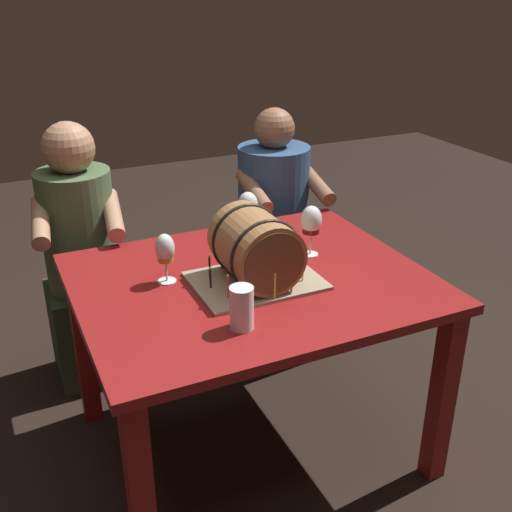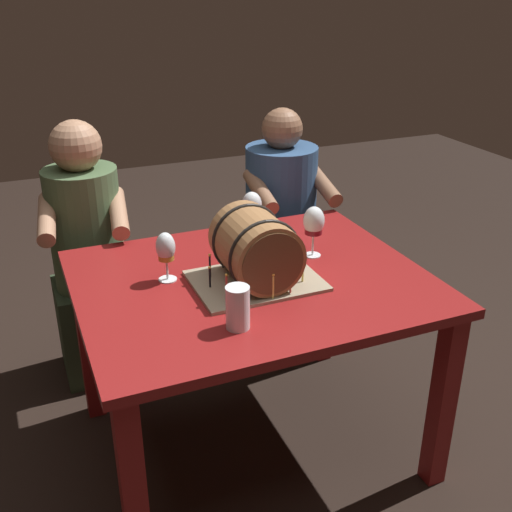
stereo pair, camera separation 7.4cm
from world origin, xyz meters
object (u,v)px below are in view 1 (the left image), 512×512
at_px(wine_glass_red, 311,222).
at_px(barrel_cake, 256,250).
at_px(wine_glass_rose, 248,207).
at_px(person_seated_right, 273,234).
at_px(person_seated_left, 84,269).
at_px(dining_table, 251,305).
at_px(wine_glass_amber, 165,251).
at_px(beer_pint, 242,309).

bearing_deg(wine_glass_red, barrel_cake, -156.74).
relative_size(wine_glass_rose, person_seated_right, 0.17).
xyz_separation_m(person_seated_left, person_seated_right, (0.93, 0.00, 0.00)).
height_order(dining_table, barrel_cake, barrel_cake).
distance_m(barrel_cake, wine_glass_rose, 0.38).
bearing_deg(wine_glass_amber, barrel_cake, -25.96).
bearing_deg(wine_glass_amber, beer_pint, -73.77).
distance_m(dining_table, wine_glass_amber, 0.37).
distance_m(wine_glass_red, beer_pint, 0.59).
distance_m(wine_glass_red, person_seated_left, 1.06).
relative_size(wine_glass_amber, beer_pint, 1.31).
height_order(wine_glass_amber, wine_glass_red, wine_glass_red).
xyz_separation_m(wine_glass_amber, wine_glass_rose, (0.41, 0.22, 0.02)).
bearing_deg(barrel_cake, wine_glass_rose, 69.90).
relative_size(dining_table, beer_pint, 8.88).
relative_size(beer_pint, person_seated_right, 0.12).
bearing_deg(wine_glass_amber, dining_table, -19.38).
bearing_deg(person_seated_left, wine_glass_red, -41.90).
distance_m(barrel_cake, beer_pint, 0.31).
bearing_deg(wine_glass_red, person_seated_left, 138.10).
height_order(wine_glass_red, beer_pint, wine_glass_red).
xyz_separation_m(dining_table, wine_glass_red, (0.28, 0.08, 0.24)).
bearing_deg(wine_glass_red, wine_glass_amber, 178.59).
distance_m(wine_glass_rose, person_seated_left, 0.81).
distance_m(person_seated_left, person_seated_right, 0.93).
distance_m(wine_glass_rose, beer_pint, 0.68).
relative_size(barrel_cake, wine_glass_red, 2.20).
xyz_separation_m(dining_table, wine_glass_rose, (0.13, 0.32, 0.25)).
height_order(dining_table, beer_pint, beer_pint).
bearing_deg(wine_glass_rose, dining_table, -112.43).
height_order(dining_table, wine_glass_amber, wine_glass_amber).
height_order(barrel_cake, wine_glass_rose, barrel_cake).
bearing_deg(person_seated_left, barrel_cake, -59.60).
bearing_deg(beer_pint, wine_glass_amber, 106.23).
relative_size(barrel_cake, wine_glass_amber, 2.43).
xyz_separation_m(dining_table, barrel_cake, (0.00, -0.04, 0.23)).
height_order(dining_table, person_seated_right, person_seated_right).
bearing_deg(beer_pint, dining_table, 60.73).
relative_size(barrel_cake, person_seated_right, 0.37).
distance_m(wine_glass_rose, person_seated_right, 0.64).
distance_m(dining_table, person_seated_left, 0.89).
height_order(barrel_cake, wine_glass_red, barrel_cake).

